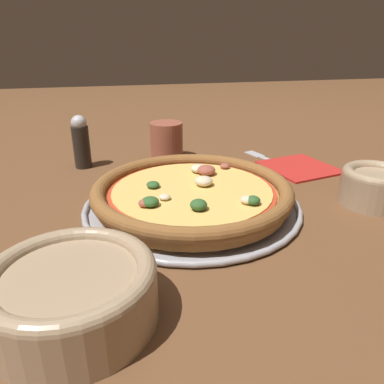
{
  "coord_description": "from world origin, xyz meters",
  "views": [
    {
      "loc": [
        0.11,
        0.52,
        0.25
      ],
      "look_at": [
        0.0,
        0.0,
        0.03
      ],
      "focal_mm": 35.0,
      "sensor_mm": 36.0,
      "label": 1
    }
  ],
  "objects_px": {
    "napkin": "(299,166)",
    "bowl_far": "(375,185)",
    "pepper_shaker": "(81,142)",
    "pizza": "(192,192)",
    "drinking_cup": "(167,141)",
    "fork": "(268,159)",
    "pizza_tray": "(192,205)",
    "bowl_near": "(72,291)"
  },
  "relations": [
    {
      "from": "napkin",
      "to": "bowl_far",
      "type": "bearing_deg",
      "value": 101.2
    },
    {
      "from": "pepper_shaker",
      "to": "bowl_far",
      "type": "bearing_deg",
      "value": 148.67
    },
    {
      "from": "pizza",
      "to": "napkin",
      "type": "distance_m",
      "value": 0.29
    },
    {
      "from": "drinking_cup",
      "to": "fork",
      "type": "distance_m",
      "value": 0.22
    },
    {
      "from": "pizza",
      "to": "fork",
      "type": "relative_size",
      "value": 1.95
    },
    {
      "from": "pizza_tray",
      "to": "fork",
      "type": "bearing_deg",
      "value": -137.01
    },
    {
      "from": "pizza",
      "to": "bowl_near",
      "type": "distance_m",
      "value": 0.27
    },
    {
      "from": "pizza",
      "to": "bowl_far",
      "type": "xyz_separation_m",
      "value": [
        -0.29,
        0.04,
        0.0
      ]
    },
    {
      "from": "pizza_tray",
      "to": "napkin",
      "type": "xyz_separation_m",
      "value": [
        -0.25,
        -0.13,
        -0.0
      ]
    },
    {
      "from": "pizza",
      "to": "fork",
      "type": "xyz_separation_m",
      "value": [
        -0.21,
        -0.2,
        -0.03
      ]
    },
    {
      "from": "bowl_near",
      "to": "pepper_shaker",
      "type": "distance_m",
      "value": 0.45
    },
    {
      "from": "pizza_tray",
      "to": "pizza",
      "type": "bearing_deg",
      "value": -161.69
    },
    {
      "from": "bowl_far",
      "to": "drinking_cup",
      "type": "xyz_separation_m",
      "value": [
        0.29,
        -0.3,
        0.01
      ]
    },
    {
      "from": "bowl_far",
      "to": "napkin",
      "type": "height_order",
      "value": "bowl_far"
    },
    {
      "from": "pizza",
      "to": "bowl_far",
      "type": "distance_m",
      "value": 0.29
    },
    {
      "from": "bowl_near",
      "to": "pepper_shaker",
      "type": "relative_size",
      "value": 1.5
    },
    {
      "from": "bowl_near",
      "to": "pepper_shaker",
      "type": "height_order",
      "value": "pepper_shaker"
    },
    {
      "from": "drinking_cup",
      "to": "napkin",
      "type": "distance_m",
      "value": 0.28
    },
    {
      "from": "pizza_tray",
      "to": "pepper_shaker",
      "type": "bearing_deg",
      "value": -53.74
    },
    {
      "from": "fork",
      "to": "pepper_shaker",
      "type": "height_order",
      "value": "pepper_shaker"
    },
    {
      "from": "drinking_cup",
      "to": "pepper_shaker",
      "type": "bearing_deg",
      "value": 4.94
    },
    {
      "from": "pepper_shaker",
      "to": "pizza_tray",
      "type": "bearing_deg",
      "value": 126.26
    },
    {
      "from": "fork",
      "to": "bowl_near",
      "type": "bearing_deg",
      "value": 119.64
    },
    {
      "from": "bowl_far",
      "to": "napkin",
      "type": "bearing_deg",
      "value": -78.8
    },
    {
      "from": "bowl_far",
      "to": "pepper_shaker",
      "type": "height_order",
      "value": "pepper_shaker"
    },
    {
      "from": "pizza_tray",
      "to": "drinking_cup",
      "type": "relative_size",
      "value": 4.22
    },
    {
      "from": "pizza_tray",
      "to": "bowl_far",
      "type": "bearing_deg",
      "value": 171.42
    },
    {
      "from": "pizza",
      "to": "bowl_far",
      "type": "relative_size",
      "value": 2.93
    },
    {
      "from": "napkin",
      "to": "pepper_shaker",
      "type": "height_order",
      "value": "pepper_shaker"
    },
    {
      "from": "bowl_far",
      "to": "fork",
      "type": "relative_size",
      "value": 0.66
    },
    {
      "from": "napkin",
      "to": "fork",
      "type": "relative_size",
      "value": 0.99
    },
    {
      "from": "pizza",
      "to": "napkin",
      "type": "height_order",
      "value": "pizza"
    },
    {
      "from": "drinking_cup",
      "to": "napkin",
      "type": "relative_size",
      "value": 0.51
    },
    {
      "from": "pizza",
      "to": "pepper_shaker",
      "type": "relative_size",
      "value": 2.9
    },
    {
      "from": "napkin",
      "to": "drinking_cup",
      "type": "bearing_deg",
      "value": -25.17
    },
    {
      "from": "drinking_cup",
      "to": "fork",
      "type": "height_order",
      "value": "drinking_cup"
    },
    {
      "from": "pizza",
      "to": "drinking_cup",
      "type": "xyz_separation_m",
      "value": [
        -0.0,
        -0.25,
        0.01
      ]
    },
    {
      "from": "napkin",
      "to": "fork",
      "type": "bearing_deg",
      "value": -57.91
    },
    {
      "from": "pizza_tray",
      "to": "pepper_shaker",
      "type": "height_order",
      "value": "pepper_shaker"
    },
    {
      "from": "napkin",
      "to": "fork",
      "type": "distance_m",
      "value": 0.07
    },
    {
      "from": "bowl_near",
      "to": "bowl_far",
      "type": "bearing_deg",
      "value": -158.89
    },
    {
      "from": "napkin",
      "to": "pizza_tray",
      "type": "bearing_deg",
      "value": 28.16
    }
  ]
}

